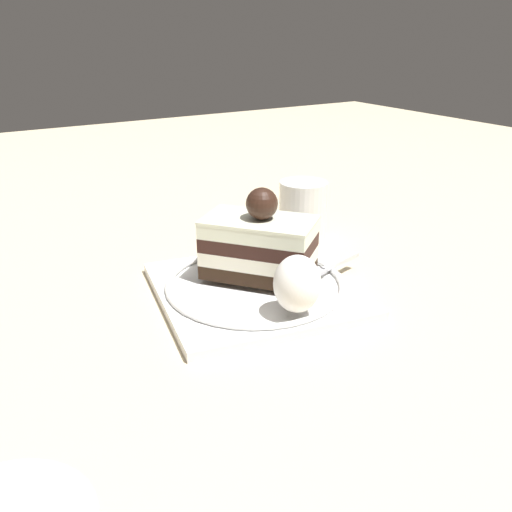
% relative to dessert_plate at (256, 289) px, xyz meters
% --- Properties ---
extents(ground_plane, '(2.40, 2.40, 0.00)m').
position_rel_dessert_plate_xyz_m(ground_plane, '(-0.01, 0.00, -0.01)').
color(ground_plane, beige).
extents(dessert_plate, '(0.24, 0.24, 0.02)m').
position_rel_dessert_plate_xyz_m(dessert_plate, '(0.00, 0.00, 0.00)').
color(dessert_plate, white).
rests_on(dessert_plate, ground_plane).
extents(cake_slice, '(0.13, 0.14, 0.10)m').
position_rel_dessert_plate_xyz_m(cake_slice, '(0.01, 0.01, 0.05)').
color(cake_slice, black).
rests_on(cake_slice, dessert_plate).
extents(whipped_cream_dollop, '(0.05, 0.05, 0.06)m').
position_rel_dessert_plate_xyz_m(whipped_cream_dollop, '(-0.00, -0.08, 0.04)').
color(whipped_cream_dollop, white).
rests_on(whipped_cream_dollop, dessert_plate).
extents(fork, '(0.11, 0.04, 0.00)m').
position_rel_dessert_plate_xyz_m(fork, '(0.08, -0.02, 0.01)').
color(fork, silver).
rests_on(fork, dessert_plate).
extents(drink_glass_far, '(0.07, 0.07, 0.08)m').
position_rel_dessert_plate_xyz_m(drink_glass_far, '(0.15, 0.12, 0.03)').
color(drink_glass_far, white).
rests_on(drink_glass_far, ground_plane).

